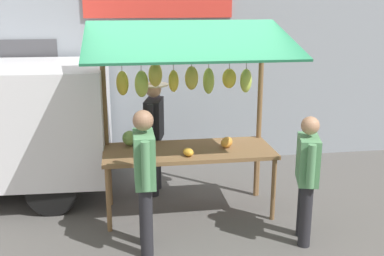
{
  "coord_description": "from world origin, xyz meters",
  "views": [
    {
      "loc": [
        0.84,
        5.75,
        2.77
      ],
      "look_at": [
        0.0,
        0.3,
        1.25
      ],
      "focal_mm": 43.99,
      "sensor_mm": 36.0,
      "label": 1
    }
  ],
  "objects_px": {
    "vendor_with_sunhat": "(154,128)",
    "market_stall": "(186,97)",
    "shopper_with_ponytail": "(307,172)",
    "shopper_with_shopping_bag": "(145,172)"
  },
  "relations": [
    {
      "from": "market_stall",
      "to": "vendor_with_sunhat",
      "type": "relative_size",
      "value": 1.51
    },
    {
      "from": "market_stall",
      "to": "shopper_with_shopping_bag",
      "type": "height_order",
      "value": "market_stall"
    },
    {
      "from": "vendor_with_sunhat",
      "to": "shopper_with_ponytail",
      "type": "relative_size",
      "value": 1.09
    },
    {
      "from": "market_stall",
      "to": "vendor_with_sunhat",
      "type": "bearing_deg",
      "value": -61.93
    },
    {
      "from": "shopper_with_shopping_bag",
      "to": "shopper_with_ponytail",
      "type": "bearing_deg",
      "value": -91.73
    },
    {
      "from": "market_stall",
      "to": "vendor_with_sunhat",
      "type": "distance_m",
      "value": 0.96
    },
    {
      "from": "shopper_with_ponytail",
      "to": "shopper_with_shopping_bag",
      "type": "xyz_separation_m",
      "value": [
        1.84,
        -0.06,
        0.09
      ]
    },
    {
      "from": "vendor_with_sunhat",
      "to": "market_stall",
      "type": "bearing_deg",
      "value": 41.15
    },
    {
      "from": "market_stall",
      "to": "vendor_with_sunhat",
      "type": "xyz_separation_m",
      "value": [
        0.36,
        -0.68,
        -0.58
      ]
    },
    {
      "from": "shopper_with_shopping_bag",
      "to": "vendor_with_sunhat",
      "type": "bearing_deg",
      "value": -7.76
    }
  ]
}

